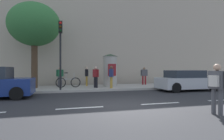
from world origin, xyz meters
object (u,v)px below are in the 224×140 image
Objects in this scene: poster_column at (110,70)px; street_tree at (34,25)px; pedestrian_in_dark_shirt at (217,84)px; traffic_light at (60,44)px; pedestrian_with_backpack at (144,74)px; pedestrian_in_light_jacket at (87,75)px; bicycle_leaning at (68,82)px; pedestrian_in_red_top at (96,75)px; pedestrian_near_pole at (111,75)px; pedestrian_tallest at (60,75)px; parked_car_silver at (186,81)px.

street_tree reaches higher than poster_column.
poster_column is 9.32m from pedestrian_in_dark_shirt.
pedestrian_with_backpack is at bearing 19.79° from traffic_light.
pedestrian_in_light_jacket reaches higher than bicycle_leaning.
pedestrian_with_backpack is (2.27, 10.07, 0.04)m from pedestrian_in_dark_shirt.
bicycle_leaning is at bearing -179.47° from poster_column.
pedestrian_in_red_top is at bearing 20.89° from traffic_light.
street_tree reaches higher than pedestrian_near_pole.
traffic_light reaches higher than pedestrian_with_backpack.
pedestrian_in_red_top is (4.21, -1.06, -3.59)m from street_tree.
pedestrian_near_pole is at bearing 99.39° from pedestrian_in_dark_shirt.
pedestrian_tallest reaches higher than parked_car_silver.
traffic_light is at bearing 170.78° from parked_car_silver.
street_tree is 3.86× the size of pedestrian_near_pole.
pedestrian_in_red_top is 2.09m from bicycle_leaning.
pedestrian_tallest is (-2.06, 0.37, -0.02)m from pedestrian_in_light_jacket.
pedestrian_near_pole reaches higher than pedestrian_tallest.
pedestrian_with_backpack is 4.97m from pedestrian_in_light_jacket.
pedestrian_in_light_jacket is 0.86× the size of bicycle_leaning.
pedestrian_with_backpack is 1.00× the size of pedestrian_tallest.
street_tree is at bearing -170.66° from pedestrian_in_light_jacket.
pedestrian_in_light_jacket reaches higher than pedestrian_with_backpack.
street_tree is at bearing 161.65° from parked_car_silver.
pedestrian_near_pole is at bearing -58.31° from pedestrian_in_light_jacket.
pedestrian_near_pole is at bearing -102.21° from poster_column.
traffic_light is 2.79× the size of pedestrian_near_pole.
pedestrian_near_pole reaches higher than parked_car_silver.
parked_car_silver is (8.35, -4.35, -0.34)m from pedestrian_tallest.
pedestrian_in_light_jacket is 1.01× the size of pedestrian_tallest.
street_tree is 3.67× the size of pedestrian_in_dark_shirt.
street_tree reaches higher than bicycle_leaning.
pedestrian_with_backpack reaches higher than bicycle_leaning.
bicycle_leaning is (-6.46, -0.84, -0.49)m from pedestrian_with_backpack.
traffic_light is 9.16m from pedestrian_in_dark_shirt.
pedestrian_tallest is at bearing 140.14° from pedestrian_in_red_top.
pedestrian_in_dark_shirt is (1.01, -9.26, -0.45)m from poster_column.
street_tree is at bearing 131.24° from traffic_light.
traffic_light is 1.06× the size of parked_car_silver.
poster_column is 3.30m from bicycle_leaning.
parked_car_silver is at bearing -19.30° from pedestrian_near_pole.
pedestrian_tallest is at bearing 113.61° from bicycle_leaning.
pedestrian_near_pole is (5.21, -1.64, -3.56)m from street_tree.
parked_car_silver is (4.90, -1.71, -0.37)m from pedestrian_near_pole.
bicycle_leaning is at bearing 155.26° from pedestrian_near_pole.
poster_column is 1.62× the size of pedestrian_near_pole.
pedestrian_in_dark_shirt is 0.93× the size of bicycle_leaning.
pedestrian_in_dark_shirt is at bearing -65.67° from pedestrian_tallest.
pedestrian_in_dark_shirt is at bearing -83.76° from poster_column.
pedestrian_tallest is (0.00, 2.99, -2.06)m from traffic_light.
bicycle_leaning is at bearing -7.57° from street_tree.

